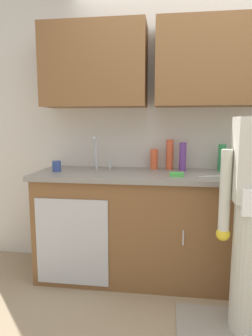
{
  "coord_description": "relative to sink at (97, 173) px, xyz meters",
  "views": [
    {
      "loc": [
        -0.4,
        -1.83,
        1.37
      ],
      "look_at": [
        -0.73,
        0.55,
        1.0
      ],
      "focal_mm": 32.04,
      "sensor_mm": 36.0,
      "label": 1
    }
  ],
  "objects": [
    {
      "name": "bottle_soap",
      "position": [
        0.63,
        0.22,
        0.15
      ],
      "size": [
        0.06,
        0.06,
        0.27
      ],
      "primitive_type": "cylinder",
      "color": "#E05933",
      "rests_on": "countertop"
    },
    {
      "name": "sink",
      "position": [
        0.0,
        0.0,
        0.0
      ],
      "size": [
        0.5,
        0.36,
        0.35
      ],
      "color": "#B7BABF",
      "rests_on": "counter_cabinet"
    },
    {
      "name": "sponge",
      "position": [
        0.69,
        -0.15,
        0.03
      ],
      "size": [
        0.11,
        0.07,
        0.03
      ],
      "primitive_type": "cube",
      "color": "#4CBF4C",
      "rests_on": "countertop"
    },
    {
      "name": "cup_by_sink",
      "position": [
        -0.35,
        -0.05,
        0.06
      ],
      "size": [
        0.08,
        0.08,
        0.09
      ],
      "primitive_type": "cylinder",
      "color": "#33478C",
      "rests_on": "countertop"
    },
    {
      "name": "bottle_water_short",
      "position": [
        1.19,
        0.14,
        0.13
      ],
      "size": [
        0.08,
        0.08,
        0.24
      ],
      "primitive_type": "cylinder",
      "color": "#2D8C4C",
      "rests_on": "countertop"
    },
    {
      "name": "bottle_water_tall",
      "position": [
        0.49,
        0.21,
        0.11
      ],
      "size": [
        0.07,
        0.07,
        0.18
      ],
      "primitive_type": "cylinder",
      "color": "#E05933",
      "rests_on": "countertop"
    },
    {
      "name": "knife_on_counter",
      "position": [
        0.96,
        -0.11,
        0.02
      ],
      "size": [
        0.23,
        0.11,
        0.01
      ],
      "primitive_type": "cube",
      "rotation": [
        0.0,
        0.0,
        0.37
      ],
      "color": "silver",
      "rests_on": "countertop"
    },
    {
      "name": "bottle_cleaner_spray",
      "position": [
        0.75,
        0.15,
        0.14
      ],
      "size": [
        0.06,
        0.06,
        0.25
      ],
      "primitive_type": "cylinder",
      "color": "#66388C",
      "rests_on": "countertop"
    },
    {
      "name": "bottle_dish_liquid",
      "position": [
        1.08,
        0.16,
        0.13
      ],
      "size": [
        0.07,
        0.07,
        0.24
      ],
      "primitive_type": "cylinder",
      "color": "#2D8C4C",
      "rests_on": "countertop"
    },
    {
      "name": "kitchen_wall_with_uppers",
      "position": [
        0.87,
        0.29,
        0.55
      ],
      "size": [
        4.8,
        0.44,
        2.7
      ],
      "color": "beige",
      "rests_on": "ground"
    },
    {
      "name": "floor_mat",
      "position": [
        1.09,
        -0.66,
        -0.92
      ],
      "size": [
        0.8,
        0.5,
        0.01
      ],
      "primitive_type": "cube",
      "color": "gray",
      "rests_on": "ground"
    },
    {
      "name": "ground_plane",
      "position": [
        1.01,
        -0.71,
        -0.93
      ],
      "size": [
        9.0,
        9.0,
        0.0
      ],
      "primitive_type": "plane",
      "color": "#998466"
    },
    {
      "name": "countertop",
      "position": [
        0.46,
        -0.01,
        -0.01
      ],
      "size": [
        1.96,
        0.66,
        0.04
      ],
      "primitive_type": "cube",
      "color": "gray",
      "rests_on": "counter_cabinet"
    },
    {
      "name": "counter_cabinet",
      "position": [
        0.46,
        -0.01,
        -0.48
      ],
      "size": [
        1.9,
        0.62,
        0.9
      ],
      "color": "brown",
      "rests_on": "ground"
    }
  ]
}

